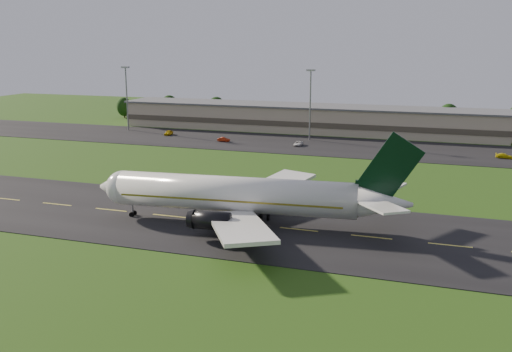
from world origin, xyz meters
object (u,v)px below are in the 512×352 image
(service_vehicle_b, at_px, (224,139))
(service_vehicle_c, at_px, (298,143))
(light_mast_west, at_px, (126,91))
(service_vehicle_a, at_px, (169,133))
(service_vehicle_d, at_px, (504,156))
(light_mast_centre, at_px, (310,96))
(airliner, at_px, (240,195))
(terminal, at_px, (326,120))

(service_vehicle_b, bearing_deg, service_vehicle_c, -90.50)
(light_mast_west, relative_size, service_vehicle_a, 4.89)
(service_vehicle_a, xyz_separation_m, service_vehicle_d, (94.63, -6.20, -0.12))
(light_mast_west, bearing_deg, service_vehicle_a, -16.75)
(light_mast_west, xyz_separation_m, service_vehicle_d, (111.66, -11.32, -12.04))
(light_mast_west, height_order, service_vehicle_d, light_mast_west)
(light_mast_centre, distance_m, service_vehicle_c, 15.82)
(light_mast_centre, bearing_deg, service_vehicle_b, -154.94)
(airliner, distance_m, service_vehicle_c, 70.29)
(service_vehicle_a, bearing_deg, light_mast_west, 159.54)
(light_mast_centre, height_order, service_vehicle_d, light_mast_centre)
(light_mast_centre, xyz_separation_m, service_vehicle_c, (-0.73, -10.22, -12.05))
(service_vehicle_a, xyz_separation_m, service_vehicle_b, (20.29, -5.48, -0.12))
(airliner, bearing_deg, service_vehicle_c, 91.09)
(service_vehicle_a, distance_m, service_vehicle_d, 94.84)
(light_mast_centre, relative_size, service_vehicle_d, 4.98)
(service_vehicle_c, distance_m, service_vehicle_d, 52.40)
(service_vehicle_a, height_order, service_vehicle_c, service_vehicle_a)
(service_vehicle_b, bearing_deg, service_vehicle_d, -92.06)
(light_mast_centre, distance_m, service_vehicle_a, 44.90)
(terminal, relative_size, service_vehicle_a, 34.88)
(airliner, distance_m, light_mast_west, 104.92)
(service_vehicle_a, bearing_deg, terminal, 21.94)
(light_mast_west, relative_size, light_mast_centre, 1.00)
(airliner, relative_size, service_vehicle_d, 12.54)
(service_vehicle_c, bearing_deg, airliner, -83.18)
(light_mast_centre, relative_size, service_vehicle_c, 4.81)
(service_vehicle_a, distance_m, service_vehicle_b, 21.02)
(terminal, bearing_deg, airliner, -86.37)
(light_mast_centre, height_order, service_vehicle_a, light_mast_centre)
(light_mast_west, height_order, service_vehicle_b, light_mast_west)
(light_mast_centre, bearing_deg, airliner, -84.64)
(service_vehicle_b, relative_size, service_vehicle_c, 0.84)
(light_mast_centre, xyz_separation_m, service_vehicle_a, (-42.98, -5.12, -11.93))
(service_vehicle_c, bearing_deg, light_mast_centre, 85.99)
(terminal, bearing_deg, light_mast_west, -165.24)
(light_mast_west, bearing_deg, terminal, 14.76)
(terminal, xyz_separation_m, light_mast_centre, (-1.40, -16.18, 8.75))
(light_mast_west, bearing_deg, service_vehicle_b, -15.87)
(terminal, distance_m, service_vehicle_a, 49.33)
(terminal, bearing_deg, light_mast_centre, -94.95)
(light_mast_west, relative_size, service_vehicle_c, 4.81)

